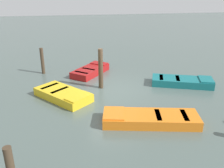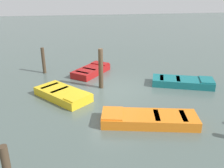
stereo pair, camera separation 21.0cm
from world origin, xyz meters
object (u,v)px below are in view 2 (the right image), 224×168
rowboat_yellow (63,94)px  rowboat_orange (148,119)px  mooring_piling_near_left (43,61)px  mooring_piling_far_right (101,69)px  rowboat_red (91,70)px  rowboat_teal (183,82)px

rowboat_yellow → rowboat_orange: bearing=8.4°
rowboat_orange → mooring_piling_near_left: mooring_piling_near_left is taller
rowboat_yellow → mooring_piling_far_right: 2.46m
mooring_piling_near_left → mooring_piling_far_right: size_ratio=0.76×
rowboat_yellow → rowboat_orange: (-3.04, -3.48, -0.00)m
rowboat_red → rowboat_teal: same height
mooring_piling_near_left → mooring_piling_far_right: 4.53m
rowboat_orange → rowboat_red: bearing=-62.5°
rowboat_teal → mooring_piling_far_right: (0.42, 4.60, 0.88)m
rowboat_yellow → rowboat_red: bearing=113.5°
mooring_piling_near_left → mooring_piling_far_right: bearing=-132.6°
rowboat_red → mooring_piling_far_right: (-2.43, -0.34, 0.88)m
rowboat_red → rowboat_teal: (-2.85, -4.93, -0.00)m
rowboat_orange → mooring_piling_near_left: (7.15, 4.76, 0.62)m
rowboat_yellow → rowboat_orange: size_ratio=0.79×
rowboat_red → rowboat_teal: size_ratio=0.83×
rowboat_orange → mooring_piling_near_left: bearing=-44.1°
rowboat_red → mooring_piling_near_left: (0.63, 2.99, 0.62)m
rowboat_teal → mooring_piling_far_right: bearing=-165.1°
rowboat_red → mooring_piling_near_left: 3.11m
rowboat_teal → mooring_piling_near_left: (3.48, 7.92, 0.62)m
mooring_piling_far_right → mooring_piling_near_left: bearing=47.4°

